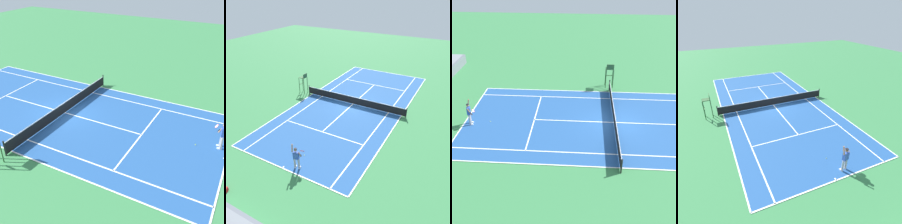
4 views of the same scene
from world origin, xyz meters
TOP-DOWN VIEW (x-y plane):
  - ground_plane at (0.00, 0.00)m, footprint 80.00×80.00m
  - court at (0.00, 0.00)m, footprint 11.08×23.88m
  - net at (0.00, 0.00)m, footprint 11.98×0.10m
  - tennis_player at (-0.98, 11.31)m, footprint 0.74×0.75m
  - tennis_ball at (-0.55, 9.90)m, footprint 0.07×0.07m

SIDE VIEW (x-z plane):
  - ground_plane at x=0.00m, z-range 0.00..0.00m
  - court at x=0.00m, z-range 0.00..0.02m
  - tennis_ball at x=-0.55m, z-range 0.00..0.07m
  - net at x=0.00m, z-range -0.01..1.06m
  - tennis_player at x=-0.98m, z-range -0.05..2.04m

